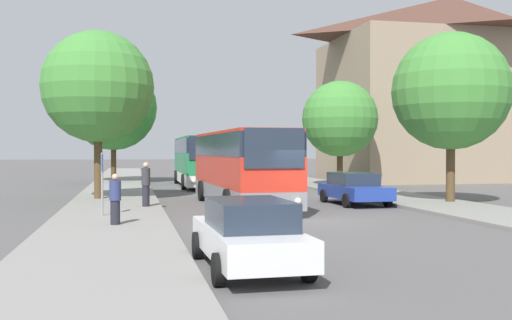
{
  "coord_description": "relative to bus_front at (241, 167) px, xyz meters",
  "views": [
    {
      "loc": [
        -6.33,
        -20.56,
        2.48
      ],
      "look_at": [
        0.78,
        12.95,
        1.94
      ],
      "focal_mm": 42.0,
      "sensor_mm": 36.0,
      "label": 1
    }
  ],
  "objects": [
    {
      "name": "building_right_background",
      "position": [
        21.88,
        20.01,
        5.98
      ],
      "size": [
        20.03,
        12.55,
        15.49
      ],
      "color": "gray",
      "rests_on": "ground_plane"
    },
    {
      "name": "pedestrian_waiting_near",
      "position": [
        -4.2,
        -0.83,
        -0.68
      ],
      "size": [
        0.36,
        0.36,
        1.84
      ],
      "rotation": [
        0.0,
        0.0,
        0.53
      ],
      "color": "#23232D",
      "rests_on": "sidewalk_left"
    },
    {
      "name": "parked_car_left_curb",
      "position": [
        -2.45,
        -13.98,
        -1.01
      ],
      "size": [
        2.0,
        4.67,
        1.47
      ],
      "rotation": [
        0.0,
        0.0,
        0.02
      ],
      "color": "silver",
      "rests_on": "ground_plane"
    },
    {
      "name": "tree_right_mid",
      "position": [
        8.9,
        11.73,
        2.82
      ],
      "size": [
        5.07,
        5.07,
        6.98
      ],
      "color": "#47331E",
      "rests_on": "sidewalk_right"
    },
    {
      "name": "tree_left_near",
      "position": [
        -6.35,
        3.89,
        3.8
      ],
      "size": [
        5.41,
        5.41,
        8.14
      ],
      "color": "#513D23",
      "rests_on": "sidewalk_left"
    },
    {
      "name": "bus_stop_sign",
      "position": [
        -5.83,
        -4.05,
        -0.21
      ],
      "size": [
        0.08,
        0.45,
        2.26
      ],
      "color": "gray",
      "rests_on": "sidewalk_left"
    },
    {
      "name": "bus_front",
      "position": [
        0.0,
        0.0,
        0.0
      ],
      "size": [
        3.06,
        11.11,
        3.31
      ],
      "rotation": [
        0.0,
        0.0,
        0.04
      ],
      "color": "gray",
      "rests_on": "ground_plane"
    },
    {
      "name": "sidewalk_left",
      "position": [
        -5.54,
        -5.59,
        -1.69
      ],
      "size": [
        4.0,
        120.0,
        0.15
      ],
      "primitive_type": "cube",
      "color": "gray",
      "rests_on": "ground_plane"
    },
    {
      "name": "bus_middle",
      "position": [
        -0.24,
        15.15,
        0.04
      ],
      "size": [
        2.86,
        12.15,
        3.38
      ],
      "rotation": [
        0.0,
        0.0,
        -0.01
      ],
      "color": "silver",
      "rests_on": "ground_plane"
    },
    {
      "name": "parked_car_right_near",
      "position": [
        5.25,
        -0.2,
        -1.01
      ],
      "size": [
        2.25,
        4.58,
        1.46
      ],
      "rotation": [
        0.0,
        0.0,
        3.18
      ],
      "color": "#233D9E",
      "rests_on": "ground_plane"
    },
    {
      "name": "ground_plane",
      "position": [
        1.46,
        -5.59,
        -1.77
      ],
      "size": [
        300.0,
        300.0,
        0.0
      ],
      "primitive_type": "plane",
      "color": "#565454",
      "rests_on": "ground"
    },
    {
      "name": "parked_car_right_far",
      "position": [
        5.58,
        21.2,
        -1.02
      ],
      "size": [
        2.04,
        4.54,
        1.42
      ],
      "rotation": [
        0.0,
        0.0,
        3.13
      ],
      "color": "#236B38",
      "rests_on": "ground_plane"
    },
    {
      "name": "pedestrian_waiting_far",
      "position": [
        -5.31,
        -6.85,
        -0.82
      ],
      "size": [
        0.36,
        0.36,
        1.6
      ],
      "rotation": [
        0.0,
        0.0,
        1.14
      ],
      "color": "#23232D",
      "rests_on": "sidewalk_left"
    },
    {
      "name": "tree_left_far",
      "position": [
        -6.04,
        20.67,
        4.01
      ],
      "size": [
        6.56,
        6.56,
        8.92
      ],
      "color": "#47331E",
      "rests_on": "sidewalk_left"
    },
    {
      "name": "sidewalk_right",
      "position": [
        8.46,
        -5.59,
        -1.69
      ],
      "size": [
        4.0,
        120.0,
        0.15
      ],
      "primitive_type": "cube",
      "color": "gray",
      "rests_on": "ground_plane"
    },
    {
      "name": "tree_right_near",
      "position": [
        9.54,
        -1.21,
        3.42
      ],
      "size": [
        5.37,
        5.37,
        7.73
      ],
      "color": "#513D23",
      "rests_on": "sidewalk_right"
    }
  ]
}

